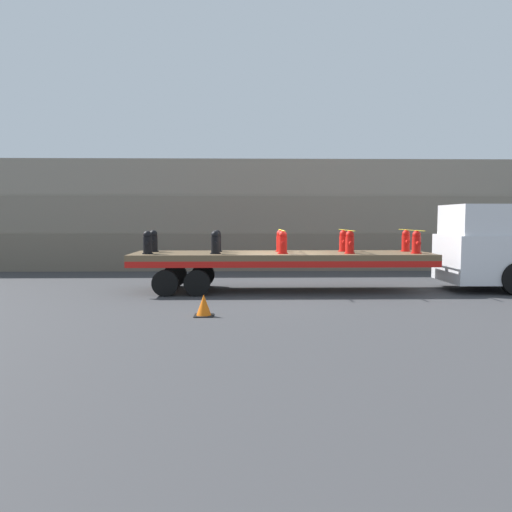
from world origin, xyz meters
TOP-DOWN VIEW (x-y plane):
  - ground_plane at (0.00, 0.00)m, footprint 120.00×120.00m
  - rock_cliff at (0.00, 7.93)m, footprint 60.00×3.30m
  - truck_cab at (7.03, 0.00)m, footprint 2.76×2.62m
  - flatbed_trailer at (-0.46, 0.00)m, footprint 10.03×2.54m
  - fire_hydrant_black_near_0 at (-4.42, -0.54)m, footprint 0.35×0.53m
  - fire_hydrant_black_far_0 at (-4.42, 0.54)m, footprint 0.35×0.53m
  - fire_hydrant_black_near_1 at (-2.21, -0.54)m, footprint 0.35×0.53m
  - fire_hydrant_black_far_1 at (-2.21, 0.54)m, footprint 0.35×0.53m
  - fire_hydrant_red_near_2 at (0.00, -0.54)m, footprint 0.35×0.53m
  - fire_hydrant_red_far_2 at (0.00, 0.54)m, footprint 0.35×0.53m
  - fire_hydrant_red_near_3 at (2.21, -0.54)m, footprint 0.35×0.53m
  - fire_hydrant_red_far_3 at (2.21, 0.54)m, footprint 0.35×0.53m
  - fire_hydrant_red_near_4 at (4.42, -0.54)m, footprint 0.35×0.53m
  - fire_hydrant_red_far_4 at (4.42, 0.54)m, footprint 0.35×0.53m
  - cargo_strap_rear at (0.00, 0.00)m, footprint 0.05×2.64m
  - cargo_strap_middle at (2.21, 0.00)m, footprint 0.05×2.64m
  - cargo_strap_front at (4.42, 0.00)m, footprint 0.05×2.64m
  - traffic_cone at (-2.28, -4.38)m, footprint 0.48×0.48m

SIDE VIEW (x-z plane):
  - ground_plane at x=0.00m, z-range 0.00..0.00m
  - traffic_cone at x=-2.28m, z-range -0.01..0.54m
  - flatbed_trailer at x=-0.46m, z-range 0.43..1.73m
  - truck_cab at x=7.03m, z-range -0.02..2.90m
  - fire_hydrant_black_near_0 at x=-4.42m, z-range 1.28..2.04m
  - fire_hydrant_black_far_0 at x=-4.42m, z-range 1.28..2.04m
  - fire_hydrant_black_near_1 at x=-2.21m, z-range 1.28..2.04m
  - fire_hydrant_black_far_1 at x=-2.21m, z-range 1.28..2.04m
  - fire_hydrant_red_near_2 at x=0.00m, z-range 1.28..2.04m
  - fire_hydrant_red_far_2 at x=0.00m, z-range 1.28..2.04m
  - fire_hydrant_red_near_3 at x=2.21m, z-range 1.28..2.04m
  - fire_hydrant_red_far_3 at x=2.21m, z-range 1.28..2.04m
  - fire_hydrant_red_near_4 at x=4.42m, z-range 1.28..2.04m
  - fire_hydrant_red_far_4 at x=4.42m, z-range 1.28..2.04m
  - cargo_strap_rear at x=0.00m, z-range 2.06..2.07m
  - cargo_strap_middle at x=2.21m, z-range 2.06..2.07m
  - cargo_strap_front at x=4.42m, z-range 2.06..2.07m
  - rock_cliff at x=0.00m, z-range 0.00..5.23m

